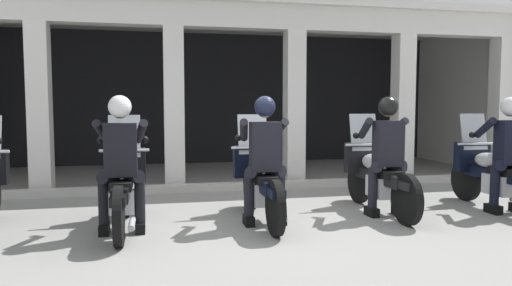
# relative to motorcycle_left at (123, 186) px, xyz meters

# --- Properties ---
(ground_plane) EXTENTS (80.00, 80.00, 0.00)m
(ground_plane) POSITION_rel_motorcycle_left_xyz_m (1.69, 2.90, -0.50)
(ground_plane) COLOR gray
(station_building) EXTENTS (12.27, 4.25, 3.45)m
(station_building) POSITION_rel_motorcycle_left_xyz_m (1.84, 4.90, 1.69)
(station_building) COLOR black
(station_building) RESTS_ON ground
(kerb_strip) EXTENTS (11.77, 0.24, 0.12)m
(kerb_strip) POSITION_rel_motorcycle_left_xyz_m (1.84, 2.26, -0.44)
(kerb_strip) COLOR #B7B5AD
(kerb_strip) RESTS_ON ground
(motorcycle_left) EXTENTS (0.62, 2.04, 1.35)m
(motorcycle_left) POSITION_rel_motorcycle_left_xyz_m (0.00, 0.00, 0.00)
(motorcycle_left) COLOR black
(motorcycle_left) RESTS_ON ground
(police_officer_left) EXTENTS (0.63, 0.61, 1.58)m
(police_officer_left) POSITION_rel_motorcycle_left_xyz_m (-0.00, -0.28, 0.44)
(police_officer_left) COLOR black
(police_officer_left) RESTS_ON ground
(motorcycle_center) EXTENTS (0.62, 2.04, 1.35)m
(motorcycle_center) POSITION_rel_motorcycle_left_xyz_m (1.69, 0.06, 0.00)
(motorcycle_center) COLOR black
(motorcycle_center) RESTS_ON ground
(police_officer_center) EXTENTS (0.63, 0.61, 1.58)m
(police_officer_center) POSITION_rel_motorcycle_left_xyz_m (1.69, -0.22, 0.44)
(police_officer_center) COLOR black
(police_officer_center) RESTS_ON ground
(motorcycle_right) EXTENTS (0.62, 2.04, 1.35)m
(motorcycle_right) POSITION_rel_motorcycle_left_xyz_m (3.39, 0.18, 0.00)
(motorcycle_right) COLOR black
(motorcycle_right) RESTS_ON ground
(police_officer_right) EXTENTS (0.63, 0.61, 1.58)m
(police_officer_right) POSITION_rel_motorcycle_left_xyz_m (3.39, -0.10, 0.44)
(police_officer_right) COLOR black
(police_officer_right) RESTS_ON ground
(motorcycle_far_right) EXTENTS (0.62, 2.04, 1.35)m
(motorcycle_far_right) POSITION_rel_motorcycle_left_xyz_m (5.08, -0.01, 0.00)
(motorcycle_far_right) COLOR black
(motorcycle_far_right) RESTS_ON ground
(police_officer_far_right) EXTENTS (0.63, 0.61, 1.58)m
(police_officer_far_right) POSITION_rel_motorcycle_left_xyz_m (5.08, -0.29, 0.44)
(police_officer_far_right) COLOR black
(police_officer_far_right) RESTS_ON ground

